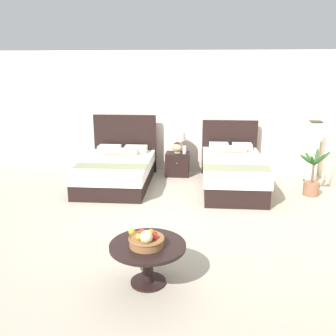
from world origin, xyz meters
The scene contains 12 objects.
ground_plane centered at (0.00, 0.00, -0.01)m, with size 9.88×9.24×0.02m, color #ACA28D.
wall_back centered at (0.00, 2.82, 1.31)m, with size 9.88×0.12×2.61m, color silver.
bed_near_window centered at (-1.14, 1.61, 0.30)m, with size 1.40×2.07×1.27m.
bed_near_corner centered at (1.14, 1.60, 0.33)m, with size 1.20×2.15×1.18m.
nightstand centered at (0.01, 2.34, 0.25)m, with size 0.50×0.41×0.50m.
table_lamp centered at (0.01, 2.36, 0.77)m, with size 0.33×0.33×0.45m.
vase centered at (0.16, 2.30, 0.58)m, with size 0.08×0.08×0.17m.
coffee_table centered at (0.02, -1.79, 0.36)m, with size 0.83×0.83×0.47m.
fruit_bowl centered at (0.02, -1.83, 0.54)m, with size 0.39×0.39×0.21m.
loose_apple centered at (-0.19, -1.59, 0.51)m, with size 0.08×0.08×0.08m.
floor_lamp_corner centered at (2.75, 2.15, 0.63)m, with size 0.22×0.22×1.26m.
potted_palm centered at (2.57, 1.35, 0.28)m, with size 0.56×0.59×0.86m.
Camera 1 is at (0.62, -5.37, 2.34)m, focal length 39.77 mm.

